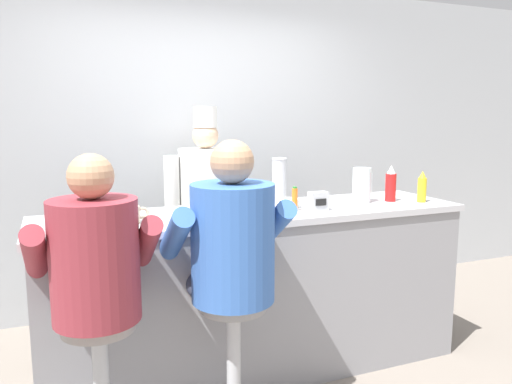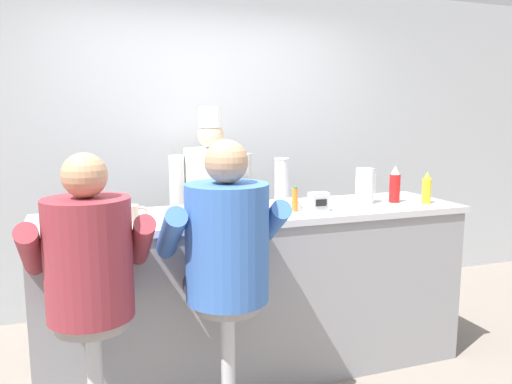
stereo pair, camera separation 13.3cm
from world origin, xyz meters
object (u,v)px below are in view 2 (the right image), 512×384
ketchup_bottle_red (395,185)px  coffee_mug_tan (131,214)px  hot_sauce_bottle_orange (295,200)px  napkin_dispenser_chrome (319,202)px  breakfast_plate (85,224)px  cereal_bowl (291,203)px  water_pitcher_clear (365,186)px  cook_in_whites_near (212,204)px  diner_seated_maroon (89,267)px  diner_seated_blue (225,250)px  mustard_bottle_yellow (427,189)px  cup_stack_steel (282,180)px

ketchup_bottle_red → coffee_mug_tan: ketchup_bottle_red is taller
hot_sauce_bottle_orange → napkin_dispenser_chrome: size_ratio=1.27×
hot_sauce_bottle_orange → breakfast_plate: 1.21m
ketchup_bottle_red → coffee_mug_tan: bearing=-178.5°
cereal_bowl → napkin_dispenser_chrome: napkin_dispenser_chrome is taller
water_pitcher_clear → breakfast_plate: bearing=-176.3°
ketchup_bottle_red → hot_sauce_bottle_orange: size_ratio=1.64×
breakfast_plate → cereal_bowl: (1.23, 0.13, 0.01)m
coffee_mug_tan → cook_in_whites_near: cook_in_whites_near is taller
cereal_bowl → cook_in_whites_near: bearing=106.7°
breakfast_plate → cereal_bowl: size_ratio=1.90×
diner_seated_maroon → ketchup_bottle_red: bearing=14.1°
coffee_mug_tan → hot_sauce_bottle_orange: bearing=-1.2°
cook_in_whites_near → diner_seated_blue: bearing=-102.0°
ketchup_bottle_red → diner_seated_maroon: (-1.96, -0.49, -0.21)m
ketchup_bottle_red → napkin_dispenser_chrome: ketchup_bottle_red is taller
water_pitcher_clear → ketchup_bottle_red: bearing=-8.8°
mustard_bottle_yellow → coffee_mug_tan: 1.90m
cereal_bowl → coffee_mug_tan: coffee_mug_tan is taller
diner_seated_blue → mustard_bottle_yellow: bearing=14.4°
coffee_mug_tan → water_pitcher_clear: bearing=3.0°
hot_sauce_bottle_orange → cook_in_whites_near: 1.07m
cook_in_whites_near → breakfast_plate: bearing=-132.5°
hot_sauce_bottle_orange → diner_seated_blue: 0.72m
water_pitcher_clear → napkin_dispenser_chrome: (-0.41, -0.15, -0.06)m
hot_sauce_bottle_orange → cup_stack_steel: 0.35m
cereal_bowl → diner_seated_maroon: bearing=-156.2°
breakfast_plate → cup_stack_steel: (1.26, 0.35, 0.13)m
breakfast_plate → cook_in_whites_near: (0.95, 1.04, -0.13)m
napkin_dispenser_chrome → diner_seated_blue: (-0.70, -0.38, -0.14)m
ketchup_bottle_red → mustard_bottle_yellow: size_ratio=1.17×
diner_seated_maroon → diner_seated_blue: diner_seated_blue is taller
napkin_dispenser_chrome → mustard_bottle_yellow: bearing=0.5°
water_pitcher_clear → cereal_bowl: (-0.53, 0.01, -0.09)m
breakfast_plate → ketchup_bottle_red: bearing=2.3°
breakfast_plate → cereal_bowl: bearing=5.8°
ketchup_bottle_red → breakfast_plate: ketchup_bottle_red is taller
ketchup_bottle_red → cup_stack_steel: 0.75m
mustard_bottle_yellow → napkin_dispenser_chrome: bearing=-179.5°
ketchup_bottle_red → diner_seated_maroon: diner_seated_maroon is taller
mustard_bottle_yellow → coffee_mug_tan: (-1.90, 0.06, -0.05)m
breakfast_plate → cook_in_whites_near: size_ratio=0.15×
ketchup_bottle_red → water_pitcher_clear: bearing=171.2°
water_pitcher_clear → coffee_mug_tan: 1.52m
mustard_bottle_yellow → diner_seated_maroon: size_ratio=0.14×
cook_in_whites_near → water_pitcher_clear: bearing=-49.3°
water_pitcher_clear → coffee_mug_tan: size_ratio=1.64×
diner_seated_maroon → diner_seated_blue: 0.64m
mustard_bottle_yellow → cereal_bowl: (-0.91, 0.15, -0.07)m
water_pitcher_clear → cereal_bowl: 0.53m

